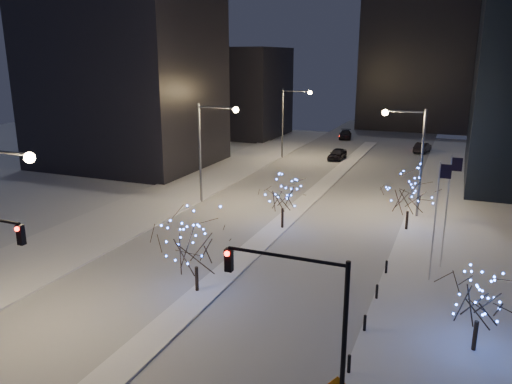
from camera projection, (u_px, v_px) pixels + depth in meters
The scene contains 21 objects.
ground at pixel (117, 373), 23.59m from camera, with size 160.00×160.00×0.00m, color silver.
road at pixel (316, 192), 54.83m from camera, with size 20.00×130.00×0.02m, color #9C9FA9.
median at pixel (303, 204), 50.35m from camera, with size 2.00×80.00×0.15m, color silver.
east_sidewalk at pixel (462, 263), 35.94m from camera, with size 10.00×90.00×0.15m, color silver.
west_sidewalk at pixel (128, 216), 46.54m from camera, with size 8.00×90.00×0.15m, color silver.
filler_west_near at pixel (126, 75), 66.38m from camera, with size 22.00×18.00×24.00m, color black.
filler_west_far at pixel (234, 92), 93.49m from camera, with size 18.00×16.00×16.00m, color black.
horizon_block at pixel (428, 22), 98.00m from camera, with size 24.00×14.00×42.00m, color black.
street_lamp_w_mid at pixel (209, 140), 49.25m from camera, with size 4.40×0.56×10.00m.
street_lamp_w_far at pixel (290, 114), 71.57m from camera, with size 4.40×0.56×10.00m.
street_lamp_east at pixel (412, 148), 44.99m from camera, with size 3.90×0.56×10.00m.
traffic_signal_east at pixel (307, 307), 19.96m from camera, with size 5.26×0.43×7.00m.
flagpoles at pixel (442, 208), 32.84m from camera, with size 1.35×2.60×8.00m.
bollards at pixel (371, 306), 28.63m from camera, with size 0.16×12.16×0.90m.
car_near at pixel (337, 154), 72.14m from camera, with size 1.89×4.71×1.60m, color black.
car_mid at pixel (423, 148), 77.31m from camera, with size 1.68×4.81×1.59m, color black.
car_far at pixel (345, 135), 90.19m from camera, with size 2.12×5.22×1.51m, color black.
holiday_tree_median_near at pixel (195, 241), 30.72m from camera, with size 5.70×5.70×5.36m.
holiday_tree_median_far at pixel (283, 193), 42.39m from camera, with size 4.51×4.51×4.70m.
holiday_tree_plaza_near at pixel (480, 297), 24.45m from camera, with size 4.61×4.61×4.48m.
holiday_tree_plaza_far at pixel (409, 192), 41.90m from camera, with size 5.25×5.25×5.34m.
Camera 1 is at (13.88, -16.47, 14.48)m, focal length 35.00 mm.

